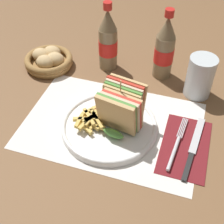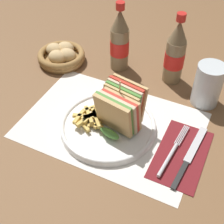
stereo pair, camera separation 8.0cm
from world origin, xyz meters
TOP-DOWN VIEW (x-y plane):
  - ground_plane at (0.00, 0.00)m, footprint 4.00×4.00m
  - placemat at (-0.02, 0.02)m, footprint 0.46×0.31m
  - plate_main at (-0.02, 0.00)m, footprint 0.25×0.25m
  - club_sandwich at (0.00, 0.02)m, footprint 0.12×0.13m
  - fries_pile at (-0.07, -0.01)m, footprint 0.09×0.10m
  - ketchup_blob at (-0.06, 0.03)m, footprint 0.05×0.04m
  - napkin at (0.18, 0.00)m, footprint 0.12×0.20m
  - fork at (0.15, -0.02)m, footprint 0.03×0.18m
  - knife at (0.20, -0.00)m, footprint 0.03×0.21m
  - coke_bottle_near at (-0.11, 0.26)m, footprint 0.06×0.06m
  - coke_bottle_far at (0.06, 0.27)m, footprint 0.06×0.06m
  - glass_near at (0.18, 0.21)m, footprint 0.08×0.08m
  - bread_basket at (-0.30, 0.21)m, footprint 0.15×0.15m

SIDE VIEW (x-z plane):
  - ground_plane at x=0.00m, z-range 0.00..0.00m
  - placemat at x=-0.02m, z-range 0.00..0.00m
  - napkin at x=0.18m, z-range 0.00..0.00m
  - knife at x=0.20m, z-range 0.00..0.01m
  - fork at x=0.15m, z-range 0.00..0.01m
  - plate_main at x=-0.02m, z-range 0.00..0.02m
  - bread_basket at x=-0.30m, z-range 0.00..0.05m
  - ketchup_blob at x=-0.06m, z-range 0.02..0.04m
  - fries_pile at x=-0.07m, z-range 0.02..0.04m
  - glass_near at x=0.18m, z-range 0.00..0.12m
  - club_sandwich at x=0.00m, z-range 0.00..0.14m
  - coke_bottle_near at x=-0.11m, z-range -0.02..0.20m
  - coke_bottle_far at x=0.06m, z-range -0.02..0.20m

